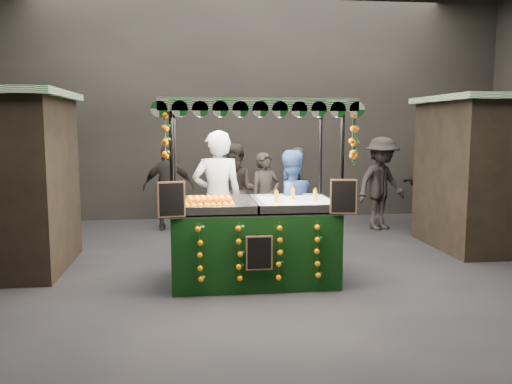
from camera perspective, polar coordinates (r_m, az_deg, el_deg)
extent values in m
plane|color=black|center=(7.42, 2.33, -9.31)|extent=(12.00, 12.00, 0.00)
cube|color=black|center=(12.08, -1.52, 9.05)|extent=(12.00, 0.10, 5.00)
cube|color=black|center=(2.37, 23.67, 16.25)|extent=(12.00, 0.10, 5.00)
cube|color=black|center=(7.20, -0.29, -5.78)|extent=(2.16, 1.18, 0.98)
cube|color=#ADAFB4|center=(7.11, -0.30, -1.77)|extent=(2.16, 1.18, 0.04)
cylinder|color=black|center=(6.48, -8.95, -1.15)|extent=(0.05, 0.05, 2.35)
cylinder|color=black|center=(6.74, 9.15, -0.83)|extent=(0.05, 0.05, 2.35)
cylinder|color=black|center=(7.59, -8.68, 0.06)|extent=(0.05, 0.05, 2.35)
cylinder|color=black|center=(7.81, 6.87, 0.30)|extent=(0.05, 0.05, 2.35)
cube|color=#13571B|center=(7.02, -0.30, 9.51)|extent=(2.40, 1.42, 0.08)
cube|color=white|center=(7.19, 4.36, -1.21)|extent=(0.96, 1.06, 0.08)
cube|color=black|center=(6.42, -9.07, -0.79)|extent=(0.33, 0.09, 0.43)
cube|color=black|center=(6.68, 9.38, -0.48)|extent=(0.33, 0.09, 0.43)
cube|color=black|center=(6.59, 0.35, -6.57)|extent=(0.33, 0.02, 0.43)
imported|color=gray|center=(7.91, -4.16, -0.76)|extent=(0.75, 0.50, 2.03)
imported|color=navy|center=(7.96, 3.59, -1.74)|extent=(0.99, 0.86, 1.74)
imported|color=#282420|center=(9.56, 1.02, -0.61)|extent=(0.70, 0.59, 1.62)
imported|color=#2B2623|center=(9.72, -2.06, -0.02)|extent=(0.98, 0.83, 1.78)
imported|color=black|center=(10.82, -9.38, 0.52)|extent=(1.02, 0.43, 1.74)
imported|color=black|center=(11.02, 13.30, 0.90)|extent=(1.39, 1.15, 1.87)
imported|color=#2A2322|center=(11.34, -24.09, 0.20)|extent=(0.85, 0.58, 1.70)
imported|color=black|center=(11.51, 19.02, 0.56)|extent=(1.51, 1.46, 1.72)
imported|color=black|center=(11.44, 4.25, 0.70)|extent=(0.47, 0.64, 1.64)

